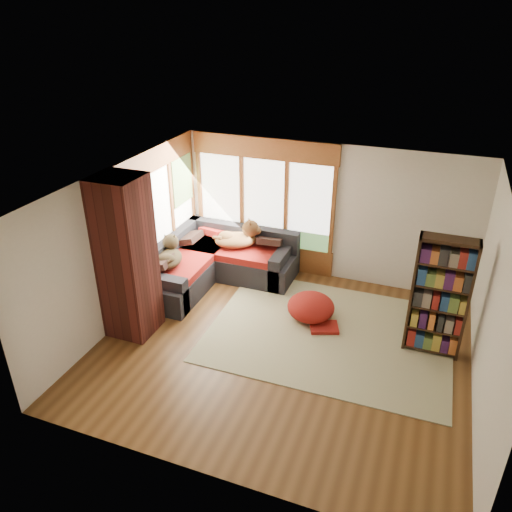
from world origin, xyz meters
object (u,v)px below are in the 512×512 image
Objects in this scene: bookshelf at (439,297)px; dog_brindle at (169,256)px; pouf at (311,306)px; dog_tan at (239,238)px; sectional_sofa at (213,262)px; area_rug at (329,333)px; brick_chimney at (127,258)px.

dog_brindle is (-4.55, 0.13, -0.21)m from bookshelf.
pouf is 2.05m from dog_tan.
sectional_sofa is at bearing 161.09° from pouf.
pouf reaches higher than area_rug.
bookshelf is (4.09, -0.94, 0.65)m from sectional_sofa.
area_rug is 4.76× the size of pouf.
pouf is 0.85× the size of dog_tan.
brick_chimney is 3.10m from pouf.
pouf is at bearing 26.78° from brick_chimney.
sectional_sofa is at bearing 157.48° from area_rug.
sectional_sofa is at bearing 77.71° from brick_chimney.
sectional_sofa is 1.03m from dog_brindle.
bookshelf is 2.39× the size of pouf.
dog_tan is at bearing 147.89° from area_rug.
pouf is (2.60, 1.31, -1.07)m from brick_chimney.
brick_chimney reaches higher than bookshelf.
dog_tan reaches higher than sectional_sofa.
brick_chimney is 4.69m from bookshelf.
pouf is (2.15, -0.74, -0.08)m from sectional_sofa.
bookshelf reaches higher than area_rug.
area_rug is at bearing -38.59° from pouf.
sectional_sofa is at bearing 167.01° from bookshelf.
area_rug is 4.49× the size of dog_brindle.
bookshelf is at bearing 13.66° from brick_chimney.
area_rug is at bearing -113.93° from dog_brindle.
bookshelf is 2.03× the size of dog_tan.
pouf is (-0.40, 0.32, 0.22)m from area_rug.
area_rug is 0.56m from pouf.
pouf is 0.94× the size of dog_brindle.
brick_chimney is 0.69× the size of area_rug.
dog_tan reaches higher than dog_brindle.
brick_chimney is 1.36m from dog_brindle.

